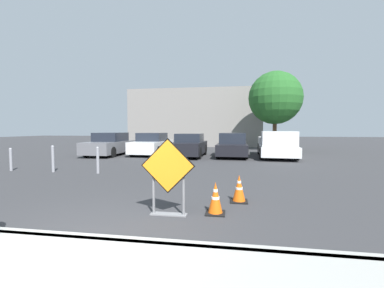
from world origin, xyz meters
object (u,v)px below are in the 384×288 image
(traffic_cone_nearest, at_px, (215,198))
(bollard_nearest, at_px, (98,159))
(parked_car_fourth, at_px, (233,146))
(bollard_second, at_px, (53,158))
(pickup_truck, at_px, (277,146))
(traffic_cone_second, at_px, (239,189))
(parked_car_second, at_px, (152,145))
(bollard_third, at_px, (11,159))
(parked_car_third, at_px, (189,146))
(road_closed_sign, at_px, (168,173))
(parked_car_nearest, at_px, (110,145))

(traffic_cone_nearest, distance_m, bollard_nearest, 6.36)
(parked_car_fourth, bearing_deg, bollard_second, 46.63)
(traffic_cone_nearest, height_order, pickup_truck, pickup_truck)
(traffic_cone_second, bearing_deg, parked_car_second, 118.03)
(traffic_cone_nearest, relative_size, bollard_second, 0.61)
(bollard_nearest, distance_m, bollard_third, 3.89)
(traffic_cone_nearest, distance_m, parked_car_fourth, 11.33)
(parked_car_second, xyz_separation_m, parked_car_third, (2.69, -0.68, -0.01))
(bollard_nearest, height_order, bollard_third, bollard_nearest)
(bollard_second, bearing_deg, bollard_nearest, -0.00)
(road_closed_sign, relative_size, bollard_second, 1.44)
(traffic_cone_second, bearing_deg, road_closed_sign, -139.66)
(bollard_nearest, relative_size, bollard_third, 1.10)
(traffic_cone_nearest, distance_m, bollard_second, 7.94)
(parked_car_fourth, xyz_separation_m, bollard_third, (-9.06, -7.25, -0.18))
(traffic_cone_nearest, bearing_deg, pickup_truck, 74.99)
(parked_car_nearest, bearing_deg, parked_car_third, 179.30)
(parked_car_second, height_order, bollard_nearest, parked_car_second)
(parked_car_third, height_order, bollard_second, parked_car_third)
(traffic_cone_nearest, bearing_deg, parked_car_nearest, 125.66)
(parked_car_nearest, relative_size, pickup_truck, 0.82)
(parked_car_nearest, distance_m, parked_car_third, 5.38)
(traffic_cone_nearest, xyz_separation_m, traffic_cone_second, (0.49, 0.95, -0.00))
(traffic_cone_second, bearing_deg, bollard_third, 161.37)
(traffic_cone_nearest, height_order, parked_car_second, parked_car_second)
(traffic_cone_second, distance_m, parked_car_fourth, 10.38)
(parked_car_third, height_order, pickup_truck, pickup_truck)
(road_closed_sign, height_order, parked_car_nearest, road_closed_sign)
(parked_car_nearest, relative_size, parked_car_fourth, 0.99)
(parked_car_third, bearing_deg, pickup_truck, -175.39)
(traffic_cone_second, xyz_separation_m, parked_car_fourth, (-0.19, 10.37, 0.37))
(traffic_cone_nearest, xyz_separation_m, bollard_nearest, (-4.87, 4.07, 0.23))
(parked_car_second, bearing_deg, parked_car_nearest, 15.09)
(bollard_second, bearing_deg, parked_car_fourth, 45.53)
(parked_car_second, bearing_deg, bollard_second, 79.27)
(parked_car_fourth, bearing_deg, bollard_third, 39.77)
(traffic_cone_nearest, xyz_separation_m, bollard_third, (-8.76, 4.07, 0.18))
(road_closed_sign, bearing_deg, parked_car_nearest, 121.69)
(traffic_cone_second, distance_m, bollard_nearest, 6.21)
(pickup_truck, distance_m, bollard_second, 12.03)
(parked_car_fourth, distance_m, bollard_second, 10.16)
(pickup_truck, distance_m, bollard_third, 13.66)
(bollard_second, height_order, bollard_third, bollard_second)
(parked_car_nearest, bearing_deg, road_closed_sign, 121.92)
(traffic_cone_second, bearing_deg, bollard_nearest, 149.84)
(parked_car_third, bearing_deg, bollard_third, 47.24)
(bollard_second, bearing_deg, parked_car_second, 76.64)
(parked_car_nearest, relative_size, parked_car_third, 1.11)
(parked_car_third, bearing_deg, road_closed_sign, 98.56)
(traffic_cone_nearest, bearing_deg, bollard_second, 149.14)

